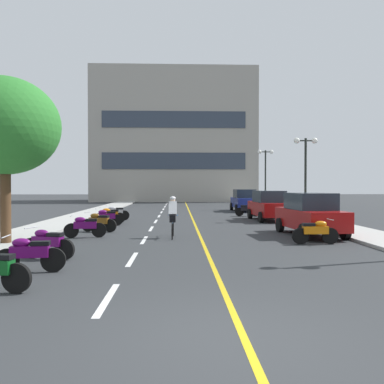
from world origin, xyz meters
The scene contains 33 objects.
ground_plane centered at (0.00, 21.00, 0.00)m, with size 140.00×140.00×0.00m, color #2D3033.
curb_left centered at (-7.20, 24.00, 0.06)m, with size 2.40×72.00×0.12m, color #A8A8A3.
curb_right centered at (7.20, 24.00, 0.06)m, with size 2.40×72.00×0.12m, color #A8A8A3.
lane_dash_0 centered at (-2.00, 2.00, 0.00)m, with size 0.14×2.20×0.01m, color silver.
lane_dash_1 centered at (-2.00, 6.00, 0.00)m, with size 0.14×2.20×0.01m, color silver.
lane_dash_2 centered at (-2.00, 10.00, 0.00)m, with size 0.14×2.20×0.01m, color silver.
lane_dash_3 centered at (-2.00, 14.00, 0.00)m, with size 0.14×2.20×0.01m, color silver.
lane_dash_4 centered at (-2.00, 18.00, 0.00)m, with size 0.14×2.20×0.01m, color silver.
lane_dash_5 centered at (-2.00, 22.00, 0.00)m, with size 0.14×2.20×0.01m, color silver.
lane_dash_6 centered at (-2.00, 26.00, 0.00)m, with size 0.14×2.20×0.01m, color silver.
lane_dash_7 centered at (-2.00, 30.00, 0.00)m, with size 0.14×2.20×0.01m, color silver.
lane_dash_8 centered at (-2.00, 34.00, 0.00)m, with size 0.14×2.20×0.01m, color silver.
lane_dash_9 centered at (-2.00, 38.00, 0.00)m, with size 0.14×2.20×0.01m, color silver.
lane_dash_10 centered at (-2.00, 42.00, 0.00)m, with size 0.14×2.20×0.01m, color silver.
lane_dash_11 centered at (-2.00, 46.00, 0.00)m, with size 0.14×2.20×0.01m, color silver.
centre_line_yellow centered at (0.25, 24.00, 0.00)m, with size 0.12×66.00×0.01m, color gold.
office_building centered at (-1.19, 49.82, 8.83)m, with size 21.86×9.76×17.66m.
roadside_tree centered at (-6.75, 8.66, 4.21)m, with size 3.80×3.80×5.82m.
street_lamp_mid centered at (7.07, 18.20, 3.74)m, with size 1.46×0.36×4.92m.
street_lamp_far centered at (7.29, 30.13, 3.95)m, with size 1.46×0.36×5.26m.
parked_car_near centered at (4.95, 11.13, 0.92)m, with size 2.15×4.31×1.82m.
parked_car_mid centered at (4.88, 18.39, 0.92)m, with size 2.07×4.27×1.82m.
parked_car_far centered at (4.82, 26.99, 0.92)m, with size 1.95×4.22×1.82m.
motorcycle_1 centered at (-4.31, 4.31, 0.47)m, with size 1.70×0.60×0.92m.
motorcycle_2 centered at (-4.47, 6.12, 0.47)m, with size 1.66×0.73×0.92m.
motorcycle_3 centered at (4.32, 8.66, 0.47)m, with size 1.70×0.60×0.92m.
motorcycle_4 centered at (-4.48, 10.77, 0.47)m, with size 1.70×0.60×0.92m.
motorcycle_5 centered at (-4.33, 12.80, 0.47)m, with size 1.68×0.67×0.92m.
motorcycle_6 centered at (-4.47, 15.47, 0.47)m, with size 1.67×0.70×0.92m.
motorcycle_7 centered at (-4.53, 16.89, 0.47)m, with size 1.69×0.62×0.92m.
motorcycle_8 centered at (-4.53, 18.81, 0.47)m, with size 1.70×0.60×0.92m.
motorcycle_9 centered at (4.14, 21.62, 0.47)m, with size 1.69×0.61×0.92m.
cyclist_rider centered at (-0.89, 10.66, 0.89)m, with size 0.42×1.77×1.71m.
Camera 1 is at (-0.67, -5.40, 2.13)m, focal length 36.78 mm.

